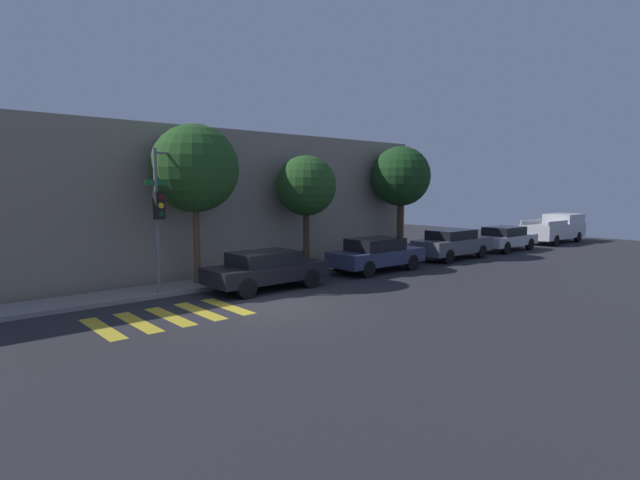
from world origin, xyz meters
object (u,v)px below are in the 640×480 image
sedan_near_corner (266,269)px  sedan_far_end (452,244)px  tree_midblock (306,186)px  sedan_middle (377,254)px  pickup_truck (555,228)px  sedan_tail_of_row (505,238)px  tree_far_end (401,177)px  traffic_light_pole (170,197)px  tree_near_corner (195,169)px

sedan_near_corner → sedan_far_end: (11.43, -0.00, 0.06)m
sedan_far_end → tree_midblock: size_ratio=0.93×
sedan_near_corner → sedan_far_end: sedan_far_end is taller
sedan_middle → tree_midblock: bearing=137.1°
sedan_middle → pickup_truck: size_ratio=0.83×
sedan_tail_of_row → tree_far_end: size_ratio=0.76×
pickup_truck → tree_far_end: size_ratio=0.95×
sedan_far_end → sedan_near_corner: bearing=180.0°
tree_midblock → traffic_light_pole: bearing=-173.0°
sedan_tail_of_row → sedan_middle: bearing=-180.0°
sedan_near_corner → pickup_truck: pickup_truck is taller
sedan_middle → tree_near_corner: 8.44m
traffic_light_pole → tree_midblock: 6.56m
tree_near_corner → sedan_middle: bearing=-15.6°
sedan_near_corner → tree_far_end: size_ratio=0.77×
pickup_truck → tree_midblock: (-19.56, 2.06, 2.73)m
sedan_middle → sedan_far_end: sedan_far_end is taller
sedan_middle → tree_far_end: bearing=27.2°
sedan_far_end → sedan_tail_of_row: (5.19, 0.00, -0.06)m
pickup_truck → tree_midblock: size_ratio=1.09×
tree_midblock → tree_far_end: tree_far_end is taller
traffic_light_pole → pickup_truck: size_ratio=0.90×
sedan_far_end → pickup_truck: 11.71m
sedan_near_corner → sedan_middle: size_ratio=0.98×
tree_near_corner → tree_far_end: (11.40, 0.00, -0.12)m
sedan_near_corner → pickup_truck: bearing=-0.0°
sedan_tail_of_row → tree_far_end: bearing=163.2°
traffic_light_pole → tree_far_end: tree_far_end is taller
tree_far_end → traffic_light_pole: bearing=-176.4°
sedan_tail_of_row → tree_near_corner: bearing=173.5°
traffic_light_pole → sedan_middle: 9.17m
sedan_near_corner → tree_near_corner: tree_near_corner is taller
sedan_tail_of_row → pickup_truck: 6.52m
traffic_light_pole → tree_near_corner: 1.83m
sedan_far_end → tree_far_end: tree_far_end is taller
sedan_near_corner → tree_near_corner: bearing=127.9°
pickup_truck → tree_near_corner: size_ratio=0.92×
sedan_far_end → traffic_light_pole: bearing=175.0°
tree_far_end → tree_midblock: bearing=180.0°
tree_near_corner → sedan_far_end: bearing=-9.0°
tree_near_corner → tree_midblock: (5.17, 0.00, -0.62)m
pickup_truck → tree_far_end: (-13.33, 2.06, 3.22)m
sedan_near_corner → sedan_far_end: size_ratio=0.95×
sedan_middle → tree_near_corner: (-7.40, 2.06, 3.52)m
tree_near_corner → tree_far_end: 11.40m
sedan_near_corner → tree_far_end: 10.58m
sedan_far_end → tree_far_end: 4.27m
tree_near_corner → tree_far_end: size_ratio=1.03×
sedan_middle → pickup_truck: pickup_truck is taller
traffic_light_pole → sedan_near_corner: bearing=-23.4°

